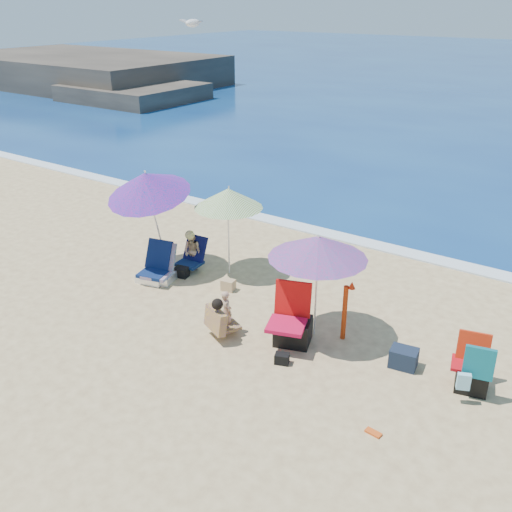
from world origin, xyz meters
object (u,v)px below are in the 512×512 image
Objects in this scene: chair_rainbow at (161,271)px; person_center at (222,315)px; umbrella_blue at (147,184)px; chair_navy at (155,271)px; seagull at (193,23)px; furled_umbrella at (346,307)px; camp_chair_left at (292,326)px; umbrella_striped at (228,198)px; person_left at (192,251)px; camp_chair_right at (472,372)px; umbrella_turquoise at (318,247)px.

person_center reaches higher than chair_rainbow.
person_center is (2.85, -1.22, -1.56)m from umbrella_blue.
umbrella_blue is at bearing 156.85° from person_center.
seagull reaches higher than chair_navy.
furled_umbrella is at bearing -11.40° from seagull.
furled_umbrella is 1.37× the size of chair_navy.
camp_chair_left is 1.32× the size of person_center.
chair_navy is at bearing -130.88° from umbrella_striped.
umbrella_blue reaches higher than person_left.
person_center is at bearing -21.76° from chair_rainbow.
person_left is at bearing 172.29° from camp_chair_right.
umbrella_turquoise reaches higher than person_left.
person_left is at bearing 166.67° from umbrella_turquoise.
person_center is 0.88× the size of person_left.
seagull is (0.38, 0.93, 4.81)m from chair_rainbow.
umbrella_turquoise is at bearing 179.77° from camp_chair_right.
camp_chair_left is 2.93m from camp_chair_right.
chair_rainbow is (-4.19, -0.16, -0.42)m from furled_umbrella.
umbrella_turquoise is 3.04m from camp_chair_right.
camp_chair_right is 0.95× the size of person_left.
seagull is (0.86, 0.66, 3.06)m from umbrella_blue.
camp_chair_right is at bearing -9.08° from seagull.
camp_chair_right reaches higher than chair_navy.
camp_chair_left is at bearing -6.30° from chair_navy.
umbrella_turquoise reaches higher than furled_umbrella.
umbrella_striped reaches higher than camp_chair_left.
seagull reaches higher than chair_rainbow.
chair_navy is (-3.82, -0.03, -1.48)m from umbrella_turquoise.
person_center reaches higher than chair_navy.
person_center is at bearing -19.71° from chair_navy.
furled_umbrella is (3.25, -1.01, -1.05)m from umbrella_striped.
furled_umbrella is 1.28× the size of camp_chair_right.
chair_navy is 0.89× the size of person_left.
furled_umbrella reaches higher than camp_chair_left.
furled_umbrella is 0.97m from camp_chair_left.
furled_umbrella is at bearing 20.46° from umbrella_turquoise.
seagull is at bearing 33.39° from person_left.
camp_chair_right reaches higher than chair_rainbow.
person_center is 0.99× the size of seagull.
camp_chair_left is (-0.20, -0.43, -1.36)m from umbrella_turquoise.
person_center is at bearing -38.88° from person_left.
furled_umbrella is at bearing 2.84° from chair_navy.
furled_umbrella is (0.49, 0.18, -1.07)m from umbrella_turquoise.
umbrella_blue is at bearing 178.63° from furled_umbrella.
seagull reaches higher than furled_umbrella.
umbrella_blue is 2.70× the size of camp_chair_right.
camp_chair_left is 1.17× the size of person_left.
chair_rainbow is 4.91m from seagull.
furled_umbrella reaches higher than chair_navy.
chair_rainbow is 2.56m from person_center.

